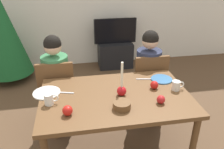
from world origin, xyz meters
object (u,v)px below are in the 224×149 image
object	(u,v)px
tv	(115,31)
apple_near_candle	(68,110)
chair_left	(58,90)
candle_centerpiece	(122,89)
christmas_tree	(3,32)
tv_stand	(115,55)
bowl_walnuts	(122,105)
person_right_child	(147,77)
dining_table	(116,103)
plate_left	(47,93)
plate_right	(162,79)
apple_by_right_mug	(154,85)
mug_right	(176,85)
apple_by_left_plate	(161,99)
person_left_child	(57,85)
chair_right	(148,83)
mug_left	(49,99)

from	to	relation	value
tv	apple_near_candle	bearing A→B (deg)	-108.97
chair_left	candle_centerpiece	distance (m)	0.94
tv	christmas_tree	size ratio (longest dim) A/B	0.48
apple_near_candle	chair_left	bearing A→B (deg)	99.22
tv_stand	bowl_walnuts	world-z (taller)	bowl_walnuts
bowl_walnuts	apple_near_candle	distance (m)	0.46
chair_left	christmas_tree	bearing A→B (deg)	121.33
person_right_child	dining_table	bearing A→B (deg)	-129.55
plate_left	apple_near_candle	world-z (taller)	apple_near_candle
christmas_tree	plate_right	bearing A→B (deg)	-42.41
person_right_child	apple_by_right_mug	bearing A→B (deg)	-102.80
chair_left	tv	bearing A→B (deg)	59.24
candle_centerpiece	apple_by_right_mug	size ratio (longest dim) A/B	4.20
apple_near_candle	mug_right	bearing A→B (deg)	12.64
apple_by_left_plate	apple_by_right_mug	distance (m)	0.26
person_left_child	plate_right	world-z (taller)	person_left_child
chair_left	chair_right	xyz separation A→B (m)	(1.11, 0.00, 0.00)
dining_table	apple_near_candle	world-z (taller)	apple_near_candle
bowl_walnuts	apple_by_right_mug	size ratio (longest dim) A/B	1.93
person_right_child	apple_by_right_mug	xyz separation A→B (m)	(-0.13, -0.58, 0.22)
mug_left	apple_near_candle	size ratio (longest dim) A/B	1.46
person_right_child	apple_near_candle	world-z (taller)	person_right_child
dining_table	mug_right	size ratio (longest dim) A/B	11.26
christmas_tree	apple_by_left_plate	distance (m)	2.90
apple_near_candle	plate_right	bearing A→B (deg)	25.09
dining_table	mug_right	distance (m)	0.61
plate_left	plate_right	distance (m)	1.18
person_right_child	christmas_tree	xyz separation A→B (m)	(-1.99, 1.41, 0.28)
plate_right	apple_by_right_mug	world-z (taller)	apple_by_right_mug
apple_by_left_plate	person_right_child	bearing A→B (deg)	79.16
mug_left	apple_by_right_mug	xyz separation A→B (m)	(1.00, 0.11, -0.01)
tv	apple_near_candle	size ratio (longest dim) A/B	9.21
plate_left	apple_near_candle	bearing A→B (deg)	-62.59
person_left_child	person_right_child	bearing A→B (deg)	0.00
person_right_child	bowl_walnuts	xyz separation A→B (m)	(-0.52, -0.86, 0.21)
candle_centerpiece	dining_table	bearing A→B (deg)	171.80
mug_right	bowl_walnuts	bearing A→B (deg)	-159.78
person_right_child	bowl_walnuts	world-z (taller)	person_right_child
person_left_child	mug_left	bearing A→B (deg)	-91.66
chair_right	plate_right	world-z (taller)	chair_right
chair_right	apple_by_left_plate	bearing A→B (deg)	-101.27
mug_left	apple_by_right_mug	bearing A→B (deg)	6.10
chair_right	person_right_child	size ratio (longest dim) A/B	0.77
dining_table	chair_right	xyz separation A→B (m)	(0.53, 0.61, -0.15)
tv_stand	tv	bearing A→B (deg)	90.00
chair_right	tv	distance (m)	1.71
chair_left	tv_stand	size ratio (longest dim) A/B	1.41
person_right_child	apple_by_left_plate	distance (m)	0.88
chair_right	plate_left	xyz separation A→B (m)	(-1.17, -0.46, 0.24)
candle_centerpiece	bowl_walnuts	size ratio (longest dim) A/B	2.17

